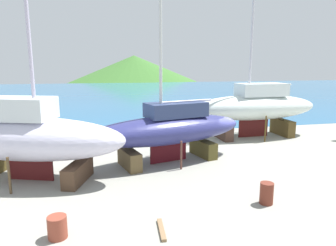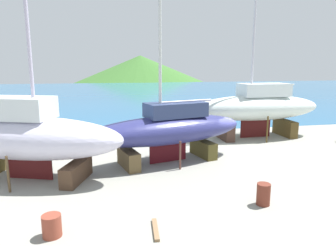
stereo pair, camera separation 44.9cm
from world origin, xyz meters
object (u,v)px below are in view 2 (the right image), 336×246
Objects in this scene: sailboat_small_center at (169,129)px; barrel_tipped_left at (52,226)px; sailboat_far_slipway at (257,107)px; barrel_tar_black at (263,194)px; sailboat_mid_port at (26,136)px.

barrel_tipped_left is at bearing 38.20° from sailboat_small_center.
barrel_tipped_left is at bearing 40.18° from sailboat_far_slipway.
barrel_tipped_left is (-8.37, -0.80, -0.08)m from barrel_tar_black.
barrel_tipped_left is (-13.89, -12.25, -2.12)m from sailboat_far_slipway.
sailboat_far_slipway is at bearing 40.38° from sailboat_mid_port.
sailboat_mid_port is 11.80m from barrel_tar_black.
sailboat_small_center is at bearing 112.90° from barrel_tar_black.
sailboat_small_center is (-8.29, -4.89, -0.45)m from sailboat_far_slipway.
sailboat_far_slipway is 20.57× the size of barrel_tipped_left.
barrel_tar_black is at bearing 63.04° from sailboat_far_slipway.
barrel_tar_black is (2.77, -6.56, -1.59)m from sailboat_small_center.
sailboat_small_center is at bearing 29.22° from sailboat_mid_port.
sailboat_far_slipway is 17.21× the size of barrel_tar_black.
sailboat_far_slipway reaches higher than barrel_tar_black.
sailboat_small_center is at bearing 52.71° from barrel_tipped_left.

